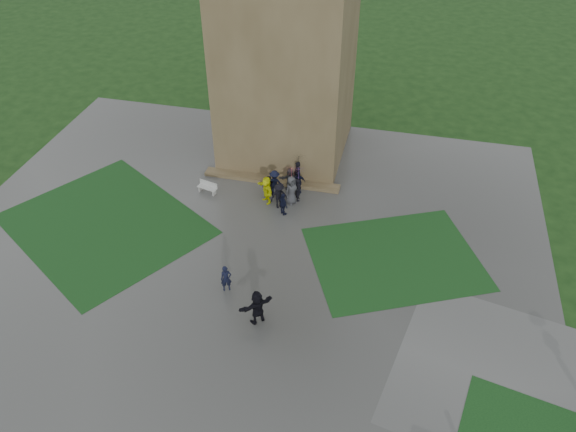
% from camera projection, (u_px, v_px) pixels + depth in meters
% --- Properties ---
extents(ground, '(120.00, 120.00, 0.00)m').
position_uv_depth(ground, '(219.00, 297.00, 28.72)').
color(ground, black).
extents(plaza, '(34.00, 34.00, 0.02)m').
position_uv_depth(plaza, '(231.00, 270.00, 30.24)').
color(plaza, '#3B3B38').
rests_on(plaza, ground).
extents(lawn_inset_left, '(14.10, 13.46, 0.01)m').
position_uv_depth(lawn_inset_left, '(105.00, 224.00, 33.29)').
color(lawn_inset_left, '#123515').
rests_on(lawn_inset_left, plaza).
extents(lawn_inset_right, '(11.12, 10.15, 0.01)m').
position_uv_depth(lawn_inset_right, '(395.00, 258.00, 30.97)').
color(lawn_inset_right, '#123515').
rests_on(lawn_inset_right, plaza).
extents(tower, '(8.00, 8.00, 18.00)m').
position_uv_depth(tower, '(287.00, 22.00, 34.55)').
color(tower, brown).
rests_on(tower, ground).
extents(tower_plinth, '(9.00, 0.80, 0.22)m').
position_uv_depth(tower_plinth, '(272.00, 180.00, 36.71)').
color(tower_plinth, brown).
rests_on(tower_plinth, plaza).
extents(bench, '(1.36, 0.71, 0.75)m').
position_uv_depth(bench, '(208.00, 187.00, 35.61)').
color(bench, '#B0B1AC').
rests_on(bench, plaza).
extents(visitor_cluster, '(3.09, 3.97, 2.70)m').
position_uv_depth(visitor_cluster, '(285.00, 183.00, 34.59)').
color(visitor_cluster, black).
rests_on(visitor_cluster, plaza).
extents(pedestrian_mid, '(0.67, 0.59, 1.55)m').
position_uv_depth(pedestrian_mid, '(226.00, 279.00, 28.64)').
color(pedestrian_mid, black).
rests_on(pedestrian_mid, plaza).
extents(pedestrian_near, '(1.75, 1.71, 1.94)m').
position_uv_depth(pedestrian_near, '(257.00, 307.00, 26.85)').
color(pedestrian_near, black).
rests_on(pedestrian_near, plaza).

